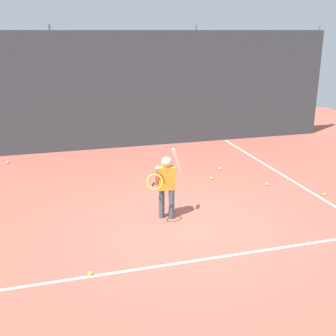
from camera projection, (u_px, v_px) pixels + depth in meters
ground_plane at (187, 224)px, 7.70m from camera, size 20.00×20.00×0.00m
court_line_baseline at (213, 258)px, 6.55m from camera, size 9.00×0.05×0.00m
court_line_sideline at (306, 189)px, 9.42m from camera, size 0.05×9.00×0.00m
back_fence_windscreen at (128, 91)px, 12.31m from camera, size 12.84×0.08×3.39m
fence_post_1 at (54, 91)px, 11.80m from camera, size 0.09×0.09×3.54m
fence_post_2 at (194, 85)px, 12.89m from camera, size 0.09×0.09×3.54m
fence_post_3 at (313, 81)px, 13.97m from camera, size 0.09×0.09×3.54m
tennis_player at (166, 182)px, 7.73m from camera, size 0.77×0.57×1.35m
tennis_ball_0 at (7, 162)px, 11.18m from camera, size 0.07×0.07×0.07m
tennis_ball_1 at (324, 194)px, 9.01m from camera, size 0.07×0.07×0.07m
tennis_ball_2 at (211, 178)px, 9.98m from camera, size 0.07×0.07×0.07m
tennis_ball_3 at (90, 274)px, 6.08m from camera, size 0.07×0.07×0.07m
tennis_ball_5 at (220, 169)px, 10.68m from camera, size 0.07×0.07×0.07m
tennis_ball_6 at (267, 184)px, 9.60m from camera, size 0.07×0.07×0.07m
tennis_ball_7 at (160, 190)px, 9.27m from camera, size 0.07×0.07×0.07m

